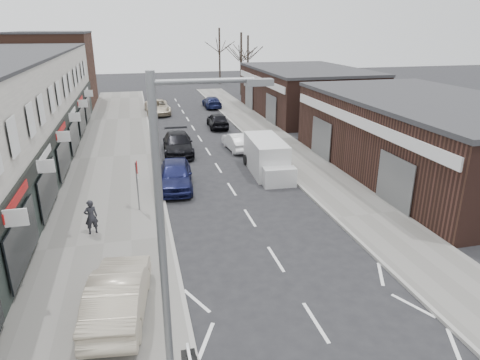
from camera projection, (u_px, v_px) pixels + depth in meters
pavement_left at (114, 157)px, 30.23m from camera, size 5.50×64.00×0.12m
pavement_right at (281, 146)px, 33.03m from camera, size 3.50×64.00×0.12m
brick_block_far at (55, 71)px, 48.37m from camera, size 8.00×10.00×8.00m
right_unit_near at (428, 138)px, 26.50m from camera, size 10.00×18.00×4.50m
right_unit_far at (306, 92)px, 44.76m from camera, size 10.00×16.00×4.50m
tree_far_a at (241, 95)px, 57.52m from camera, size 3.60×3.60×8.00m
tree_far_b at (248, 88)px, 63.56m from camera, size 3.60×3.60×7.50m
tree_far_c at (220, 84)px, 68.36m from camera, size 3.60×3.60×8.50m
street_lamp at (172, 254)px, 8.36m from camera, size 2.23×0.22×8.00m
warning_sign at (137, 170)px, 20.73m from camera, size 0.12×0.80×2.70m
white_van at (267, 157)px, 26.88m from camera, size 2.20×5.60×2.14m
sedan_on_pavement at (119, 294)px, 13.45m from camera, size 2.18×4.80×1.53m
pedestrian at (91, 217)px, 18.75m from camera, size 0.67×0.55×1.59m
parked_car_left_a at (175, 175)px, 24.39m from camera, size 2.33×4.83×1.59m
parked_car_left_b at (178, 144)px, 31.00m from camera, size 2.32×5.21×1.49m
parked_car_left_c at (157, 107)px, 44.96m from camera, size 2.63×5.34×1.46m
parked_car_right_a at (237, 142)px, 31.99m from camera, size 1.60×3.97×1.28m
parked_car_right_b at (218, 120)px, 38.89m from camera, size 1.82×4.19×1.41m
parked_car_right_c at (212, 102)px, 48.48m from camera, size 1.82×4.36×1.26m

